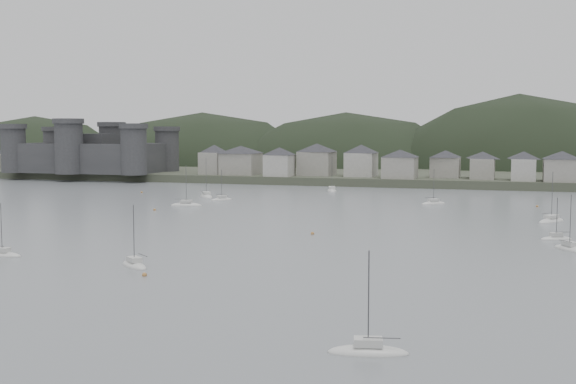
% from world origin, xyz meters
% --- Properties ---
extents(ground, '(900.00, 900.00, 0.00)m').
position_xyz_m(ground, '(0.00, 0.00, 0.00)').
color(ground, slate).
rests_on(ground, ground).
extents(far_shore_land, '(900.00, 250.00, 3.00)m').
position_xyz_m(far_shore_land, '(0.00, 295.00, 1.50)').
color(far_shore_land, '#383D2D').
rests_on(far_shore_land, ground).
extents(forested_ridge, '(851.55, 103.94, 102.57)m').
position_xyz_m(forested_ridge, '(4.83, 269.40, -11.28)').
color(forested_ridge, black).
rests_on(forested_ridge, ground).
extents(castle, '(66.00, 43.00, 20.00)m').
position_xyz_m(castle, '(-120.00, 179.80, 10.96)').
color(castle, '#353537').
rests_on(castle, far_shore_land).
extents(waterfront_town, '(451.48, 28.46, 12.92)m').
position_xyz_m(waterfront_town, '(50.59, 183.34, 8.66)').
color(waterfront_town, gray).
rests_on(waterfront_town, far_shore_land).
extents(sailboat_lead, '(8.05, 9.23, 12.76)m').
position_xyz_m(sailboat_lead, '(-39.61, 117.42, 0.17)').
color(sailboat_lead, silver).
rests_on(sailboat_lead, ground).
extents(moored_fleet, '(246.49, 178.74, 13.21)m').
position_xyz_m(moored_fleet, '(-0.66, 68.32, 0.18)').
color(moored_fleet, silver).
rests_on(moored_fleet, ground).
extents(mooring_buoys, '(163.39, 120.68, 0.70)m').
position_xyz_m(mooring_buoys, '(-3.51, 63.98, 0.15)').
color(mooring_buoys, '#AC7539').
rests_on(mooring_buoys, ground).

